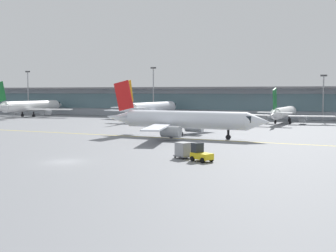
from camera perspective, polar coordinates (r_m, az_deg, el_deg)
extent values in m
plane|color=slate|center=(51.80, -13.37, -4.57)|extent=(400.00, 400.00, 0.00)
cube|color=yellow|center=(75.13, 1.85, -1.66)|extent=(109.81, 7.27, 0.01)
cube|color=#8C939E|center=(139.30, 9.00, 2.97)|extent=(207.54, 8.00, 9.00)
cube|color=slate|center=(135.31, 8.64, 3.12)|extent=(199.24, 0.16, 5.04)
cube|color=slate|center=(137.80, 8.89, 4.95)|extent=(215.84, 11.00, 0.60)
cylinder|color=white|center=(148.70, -17.37, 2.52)|extent=(4.18, 24.43, 3.38)
cone|color=white|center=(159.79, -14.08, 2.71)|extent=(3.34, 4.16, 3.21)
cube|color=black|center=(157.63, -14.67, 2.83)|extent=(2.74, 3.13, 1.18)
cube|color=white|center=(153.00, -20.31, 2.15)|extent=(14.22, 7.31, 0.28)
cylinder|color=#999EA3|center=(152.25, -19.16, 1.81)|extent=(2.20, 3.65, 2.09)
cube|color=white|center=(141.73, -15.21, 2.11)|extent=(14.27, 6.48, 0.28)
cylinder|color=#999EA3|center=(144.66, -15.70, 1.77)|extent=(2.20, 3.65, 2.09)
cube|color=#19662D|center=(138.39, -21.11, 4.19)|extent=(0.51, 4.57, 6.36)
cube|color=white|center=(137.03, -20.20, 2.51)|extent=(5.05, 2.55, 0.24)
cylinder|color=black|center=(155.39, -15.32, 1.69)|extent=(0.44, 0.44, 1.79)
cylinder|color=black|center=(155.41, -15.31, 1.52)|extent=(0.58, 0.91, 0.89)
cylinder|color=black|center=(148.79, -18.51, 1.50)|extent=(0.44, 0.44, 1.79)
cylinder|color=black|center=(148.81, -18.50, 1.33)|extent=(0.58, 0.91, 0.89)
cylinder|color=black|center=(145.81, -17.16, 1.47)|extent=(0.44, 0.44, 1.79)
cylinder|color=black|center=(145.83, -17.16, 1.30)|extent=(0.58, 0.91, 0.89)
cylinder|color=silver|center=(125.09, -1.99, 2.38)|extent=(5.21, 24.34, 3.35)
cone|color=silver|center=(137.74, 0.71, 2.57)|extent=(3.49, 4.26, 3.19)
cube|color=black|center=(135.30, 0.24, 2.72)|extent=(2.84, 3.21, 1.17)
cone|color=silver|center=(112.21, -5.46, 2.12)|extent=(3.26, 5.57, 2.85)
cube|color=silver|center=(127.62, -5.82, 1.98)|extent=(14.04, 7.79, 0.28)
cylinder|color=#999EA3|center=(127.53, -4.41, 1.57)|extent=(2.34, 3.70, 2.07)
cube|color=silver|center=(119.62, 1.23, 1.84)|extent=(14.16, 5.87, 0.28)
cylinder|color=#999EA3|center=(122.16, 0.33, 1.46)|extent=(2.34, 3.70, 2.07)
cube|color=orange|center=(113.04, -5.20, 4.44)|extent=(0.70, 4.54, 6.32)
cube|color=silver|center=(114.72, -6.14, 2.42)|extent=(5.10, 2.74, 0.24)
cube|color=silver|center=(112.22, -4.00, 2.39)|extent=(5.10, 2.74, 0.24)
cylinder|color=black|center=(132.76, -0.30, 1.39)|extent=(0.43, 0.43, 1.78)
cylinder|color=black|center=(132.79, -0.30, 1.20)|extent=(0.61, 0.93, 0.89)
cylinder|color=black|center=(124.54, -3.33, 1.18)|extent=(0.43, 0.43, 1.78)
cylinder|color=black|center=(124.57, -3.33, 0.98)|extent=(0.61, 0.93, 0.89)
cylinder|color=black|center=(122.43, -1.47, 1.13)|extent=(0.43, 0.43, 1.78)
cylinder|color=black|center=(122.46, -1.47, 0.92)|extent=(0.61, 0.93, 0.89)
cylinder|color=white|center=(115.61, 14.95, 1.73)|extent=(4.48, 19.74, 2.72)
cone|color=white|center=(126.82, 15.96, 1.94)|extent=(2.87, 3.48, 2.58)
cube|color=black|center=(124.67, 15.78, 2.06)|extent=(2.33, 2.63, 0.95)
cone|color=white|center=(103.92, 13.65, 1.46)|extent=(2.70, 4.54, 2.31)
cube|color=white|center=(115.66, 11.40, 1.43)|extent=(11.36, 6.44, 0.22)
cylinder|color=#999EA3|center=(116.31, 12.61, 1.05)|extent=(1.93, 3.02, 1.68)
cube|color=white|center=(112.92, 18.24, 1.22)|extent=(11.48, 4.62, 0.22)
cylinder|color=#999EA3|center=(114.47, 17.21, 0.90)|extent=(1.93, 3.02, 1.68)
cube|color=#19662D|center=(104.65, 13.80, 3.50)|extent=(0.62, 3.68, 5.12)
cube|color=white|center=(105.50, 12.74, 1.75)|extent=(4.16, 2.27, 0.19)
cube|color=white|center=(104.65, 14.87, 1.68)|extent=(4.16, 2.27, 0.19)
cylinder|color=black|center=(122.44, 15.55, 0.89)|extent=(0.35, 0.35, 1.44)
cylinder|color=black|center=(122.46, 15.55, 0.72)|extent=(0.50, 0.76, 0.72)
cylinder|color=black|center=(114.54, 13.87, 0.69)|extent=(0.35, 0.35, 1.44)
cylinder|color=black|center=(114.56, 13.86, 0.51)|extent=(0.50, 0.76, 0.72)
cylinder|color=black|center=(113.81, 15.68, 0.63)|extent=(0.35, 0.35, 1.44)
cylinder|color=black|center=(113.84, 15.67, 0.45)|extent=(0.50, 0.76, 0.72)
cylinder|color=silver|center=(76.74, 2.34, 0.84)|extent=(22.35, 4.47, 3.08)
cone|color=silver|center=(72.84, 11.81, 0.55)|extent=(3.88, 3.16, 2.93)
cube|color=black|center=(73.40, 9.94, 0.91)|extent=(2.92, 2.57, 1.08)
cone|color=silver|center=(82.83, -6.38, 1.08)|extent=(5.09, 2.92, 2.62)
cube|color=silver|center=(84.78, 3.23, 0.61)|extent=(7.00, 12.93, 0.25)
cylinder|color=#999EA3|center=(81.99, 3.46, -0.12)|extent=(3.38, 2.11, 1.90)
cube|color=silver|center=(70.36, -1.46, -0.18)|extent=(5.57, 13.02, 0.25)
cylinder|color=#999EA3|center=(72.15, 0.39, -0.75)|extent=(3.38, 2.11, 1.90)
cube|color=red|center=(82.18, -5.81, 3.97)|extent=(4.17, 0.59, 5.80)
cube|color=silver|center=(84.08, -4.80, 1.46)|extent=(2.46, 4.66, 0.22)
cube|color=silver|center=(80.17, -6.39, 1.30)|extent=(2.46, 4.66, 0.22)
cylinder|color=black|center=(74.35, 7.89, -1.14)|extent=(0.40, 0.40, 1.63)
cylinder|color=black|center=(74.39, 7.88, -1.45)|extent=(0.85, 0.55, 0.82)
cylinder|color=black|center=(79.54, 1.70, -0.73)|extent=(0.40, 0.40, 1.63)
cylinder|color=black|center=(79.58, 1.70, -1.02)|extent=(0.85, 0.55, 0.82)
cylinder|color=black|center=(75.73, 0.47, -0.99)|extent=(0.40, 0.40, 1.63)
cylinder|color=black|center=(75.77, 0.47, -1.30)|extent=(0.85, 0.55, 0.82)
cube|color=yellow|center=(50.63, 4.44, -3.93)|extent=(2.95, 2.51, 0.70)
cube|color=#1E2328|center=(51.05, 3.87, -2.84)|extent=(1.40, 1.52, 1.10)
cylinder|color=black|center=(50.57, 5.68, -4.35)|extent=(0.63, 0.49, 0.60)
cylinder|color=black|center=(49.60, 4.53, -4.51)|extent=(0.63, 0.49, 0.60)
cylinder|color=black|center=(51.77, 4.35, -4.13)|extent=(0.63, 0.49, 0.60)
cylinder|color=black|center=(50.83, 3.20, -4.29)|extent=(0.63, 0.49, 0.60)
cube|color=#595B60|center=(53.04, 2.04, -3.94)|extent=(2.62, 2.43, 0.12)
cube|color=gray|center=(52.92, 2.04, -3.02)|extent=(2.13, 2.10, 1.60)
cylinder|color=black|center=(52.97, 3.14, -4.14)|extent=(0.24, 0.20, 0.22)
cylinder|color=black|center=(52.05, 2.00, -4.29)|extent=(0.24, 0.20, 0.22)
cylinder|color=black|center=(54.08, 2.07, -3.96)|extent=(0.24, 0.20, 0.22)
cylinder|color=black|center=(53.18, 0.93, -4.10)|extent=(0.24, 0.20, 0.22)
cylinder|color=gray|center=(162.45, -17.82, 4.07)|extent=(0.36, 0.36, 14.93)
cube|color=#3F3F42|center=(162.61, -17.89, 6.79)|extent=(1.80, 0.30, 0.50)
cylinder|color=gray|center=(138.33, -1.92, 4.33)|extent=(0.36, 0.36, 15.35)
cube|color=#3F3F42|center=(138.54, -1.93, 7.61)|extent=(1.80, 0.30, 0.50)
cylinder|color=gray|center=(128.15, 19.63, 3.38)|extent=(0.36, 0.36, 12.29)
cube|color=#3F3F42|center=(128.22, 19.71, 6.23)|extent=(1.80, 0.30, 0.50)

